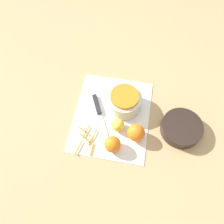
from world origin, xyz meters
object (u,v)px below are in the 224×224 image
Objects in this scene: knife at (98,110)px; lemon at (118,125)px; bowl_speckled at (124,101)px; orange_right at (136,133)px; orange_left at (113,144)px; bowl_dark at (181,128)px.

knife is 4.20× the size of lemon.
lemon is at bearing -4.71° from bowl_speckled.
orange_right is (0.14, 0.07, -0.01)m from bowl_speckled.
knife is 0.19m from orange_left.
bowl_speckled is 2.73× the size of lemon.
orange_left reaches higher than lemon.
orange_left reaches higher than bowl_dark.
orange_right reaches higher than lemon.
orange_left is at bearing -4.52° from lemon.
bowl_speckled is at bearing -153.06° from orange_right.
orange_right is 0.09m from lemon.
bowl_speckled is 2.26× the size of orange_left.
orange_left is 0.11m from orange_right.
lemon reaches higher than bowl_dark.
knife is 0.13m from lemon.
knife is at bearing -94.97° from bowl_dark.
bowl_speckled reaches higher than orange_right.
bowl_dark is 0.28m from lemon.
orange_left is 0.92× the size of orange_right.
orange_left reaches higher than knife.
orange_left is (0.21, -0.02, -0.01)m from bowl_speckled.
bowl_speckled is at bearing 87.00° from knife.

